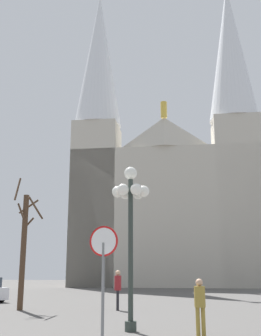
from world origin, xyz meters
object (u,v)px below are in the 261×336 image
object	(u,v)px
stop_sign	(103,260)
pedestrian_standing	(118,286)
street_lamp	(131,210)
cathedral	(166,183)
pedestrian_walking	(200,301)
bare_tree	(24,245)

from	to	relation	value
stop_sign	pedestrian_standing	distance (m)	8.91
pedestrian_standing	street_lamp	bearing A→B (deg)	-79.44
cathedral	pedestrian_walking	size ratio (longest dim) A/B	22.54
stop_sign	pedestrian_walking	bearing A→B (deg)	34.79
cathedral	pedestrian_standing	world-z (taller)	cathedral
street_lamp	pedestrian_standing	world-z (taller)	street_lamp
cathedral	bare_tree	size ratio (longest dim) A/B	5.65
cathedral	stop_sign	xyz separation A→B (m)	(-1.52, -35.01, -9.13)
pedestrian_standing	stop_sign	bearing A→B (deg)	-85.42
bare_tree	stop_sign	bearing A→B (deg)	-58.60
stop_sign	bare_tree	xyz separation A→B (m)	(-5.19, 8.50, 0.85)
bare_tree	cathedral	bearing A→B (deg)	75.80
stop_sign	bare_tree	world-z (taller)	bare_tree
bare_tree	pedestrian_walking	bearing A→B (deg)	-40.97
cathedral	pedestrian_standing	xyz separation A→B (m)	(-2.23, -26.18, -10.13)
street_lamp	pedestrian_walking	distance (m)	3.53
stop_sign	pedestrian_standing	bearing A→B (deg)	94.58
bare_tree	pedestrian_standing	size ratio (longest dim) A/B	3.54
pedestrian_walking	stop_sign	bearing A→B (deg)	-145.21
pedestrian_walking	pedestrian_standing	bearing A→B (deg)	114.82
bare_tree	pedestrian_walking	distance (m)	10.44
cathedral	bare_tree	distance (m)	28.57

